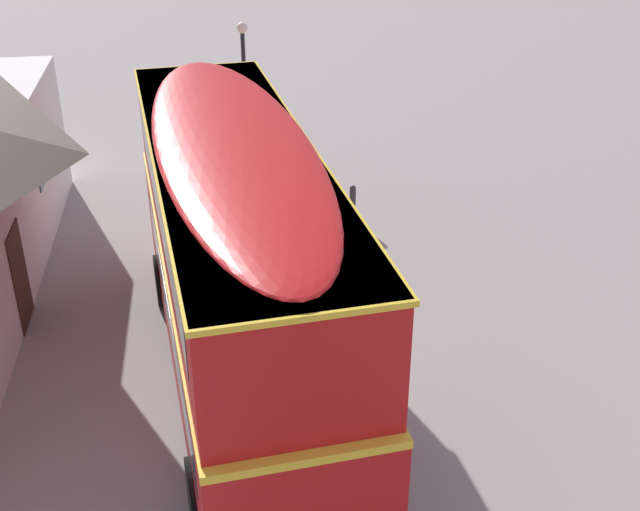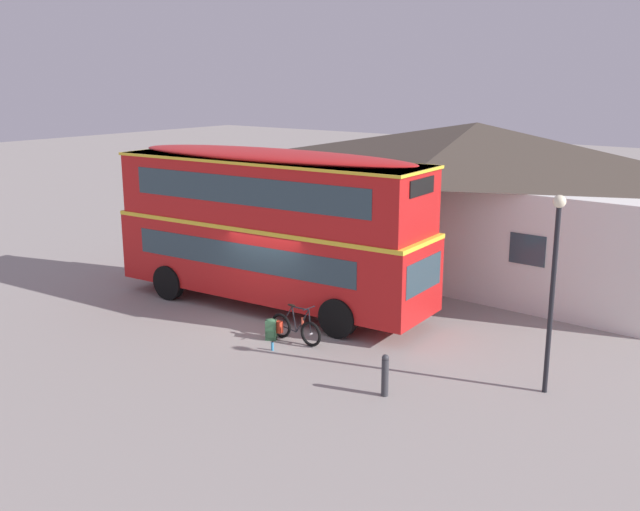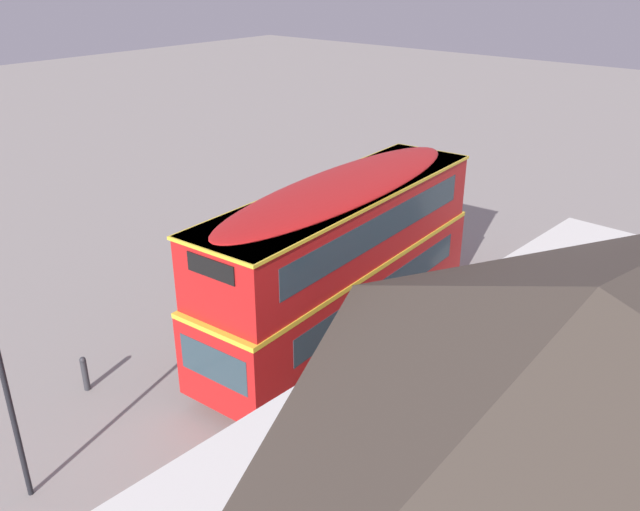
# 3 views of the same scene
# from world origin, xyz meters

# --- Properties ---
(ground_plane) EXTENTS (120.00, 120.00, 0.00)m
(ground_plane) POSITION_xyz_m (0.00, 0.00, 0.00)
(ground_plane) COLOR gray
(double_decker_bus) EXTENTS (10.30, 3.19, 4.79)m
(double_decker_bus) POSITION_xyz_m (-0.80, 0.97, 2.64)
(double_decker_bus) COLOR black
(double_decker_bus) RESTS_ON ground
(touring_bicycle) EXTENTS (1.72, 0.46, 1.05)m
(touring_bicycle) POSITION_xyz_m (1.66, -0.99, 0.37)
(touring_bicycle) COLOR black
(touring_bicycle) RESTS_ON ground
(backpack_on_ground) EXTENTS (0.36, 0.35, 0.59)m
(backpack_on_ground) POSITION_xyz_m (1.10, -1.24, 0.30)
(backpack_on_ground) COLOR #386642
(backpack_on_ground) RESTS_ON ground
(water_bottle_blue_sports) EXTENTS (0.07, 0.07, 0.24)m
(water_bottle_blue_sports) POSITION_xyz_m (1.64, -1.82, 0.11)
(water_bottle_blue_sports) COLOR #338CBF
(water_bottle_blue_sports) RESTS_ON ground
(pub_building) EXTENTS (15.15, 7.84, 5.30)m
(pub_building) POSITION_xyz_m (2.16, 8.50, 2.70)
(pub_building) COLOR silver
(pub_building) RESTS_ON ground
(street_lamp) EXTENTS (0.28, 0.28, 4.46)m
(street_lamp) POSITION_xyz_m (8.16, -0.06, 2.77)
(street_lamp) COLOR black
(street_lamp) RESTS_ON ground
(kerb_bollard) EXTENTS (0.16, 0.16, 0.97)m
(kerb_bollard) POSITION_xyz_m (5.41, -2.39, 0.50)
(kerb_bollard) COLOR #333338
(kerb_bollard) RESTS_ON ground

